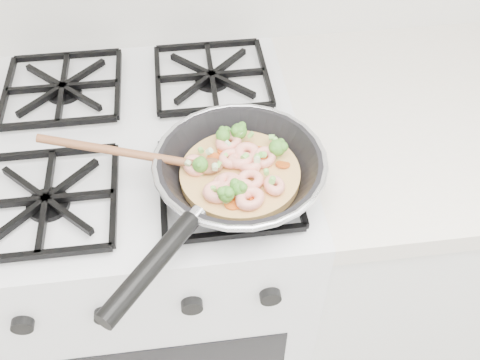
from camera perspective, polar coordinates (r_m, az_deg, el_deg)
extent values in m
cube|color=white|center=(1.38, -7.92, -9.42)|extent=(0.60, 0.60, 0.90)
cube|color=black|center=(1.03, -10.53, 4.86)|extent=(0.56, 0.56, 0.02)
cube|color=white|center=(1.57, 22.90, -6.01)|extent=(1.00, 0.58, 0.86)
torus|color=silver|center=(0.87, 0.00, 1.99)|extent=(0.28, 0.28, 0.01)
cylinder|color=black|center=(0.76, -9.32, -8.93)|extent=(0.14, 0.17, 0.03)
cylinder|color=tan|center=(0.89, 0.00, 0.58)|extent=(0.20, 0.20, 0.02)
ellipsoid|color=brown|center=(0.88, -3.24, 1.50)|extent=(0.05, 0.04, 0.01)
cylinder|color=brown|center=(0.89, -12.36, 2.90)|extent=(0.26, 0.06, 0.06)
torus|color=#FDAF95|center=(0.86, -1.03, -0.37)|extent=(0.07, 0.07, 0.02)
torus|color=#FDAF95|center=(0.90, -0.87, 2.27)|extent=(0.06, 0.06, 0.02)
torus|color=#FDAF95|center=(0.85, 0.31, -0.96)|extent=(0.05, 0.05, 0.02)
torus|color=#FDAF95|center=(0.89, -4.75, 1.54)|extent=(0.06, 0.06, 0.03)
torus|color=#FDAF95|center=(0.90, 0.75, 2.87)|extent=(0.05, 0.05, 0.03)
torus|color=#FDAF95|center=(0.86, -1.66, -0.32)|extent=(0.06, 0.06, 0.03)
torus|color=#FDAF95|center=(0.86, 3.60, -0.56)|extent=(0.05, 0.05, 0.02)
torus|color=#FDAF95|center=(0.89, 0.10, 2.07)|extent=(0.05, 0.05, 0.03)
torus|color=#FDAF95|center=(0.86, 1.06, 0.01)|extent=(0.06, 0.06, 0.02)
torus|color=#FDAF95|center=(0.84, 1.05, -1.96)|extent=(0.06, 0.07, 0.02)
torus|color=#FDAF95|center=(0.89, 0.97, 1.75)|extent=(0.06, 0.06, 0.02)
torus|color=#FDAF95|center=(0.90, 2.52, 2.38)|extent=(0.06, 0.06, 0.02)
torus|color=#FDAF95|center=(0.85, -2.33, -1.24)|extent=(0.05, 0.05, 0.02)
torus|color=#FDAF95|center=(0.92, -1.20, 4.00)|extent=(0.06, 0.06, 0.02)
ellipsoid|color=#4F9430|center=(0.90, 3.90, 3.36)|extent=(0.04, 0.04, 0.03)
ellipsoid|color=#4F9430|center=(0.92, -1.79, 4.68)|extent=(0.03, 0.03, 0.02)
ellipsoid|color=#4F9430|center=(0.83, -1.46, -1.48)|extent=(0.03, 0.03, 0.03)
ellipsoid|color=#4F9430|center=(0.87, -4.17, 1.59)|extent=(0.03, 0.03, 0.03)
ellipsoid|color=#4F9430|center=(0.93, -0.14, 5.09)|extent=(0.04, 0.04, 0.03)
ellipsoid|color=#4F9430|center=(0.84, -0.10, -0.87)|extent=(0.03, 0.03, 0.03)
cylinder|color=#D65B1B|center=(0.84, -0.31, -2.41)|extent=(0.03, 0.03, 0.01)
cylinder|color=#D65B1B|center=(0.90, 4.49, 1.65)|extent=(0.03, 0.03, 0.00)
cylinder|color=#D65B1B|center=(0.85, 1.68, -1.84)|extent=(0.03, 0.03, 0.00)
cylinder|color=#D65B1B|center=(0.93, 0.98, 3.51)|extent=(0.03, 0.03, 0.01)
cylinder|color=#D65B1B|center=(0.92, 2.14, 2.89)|extent=(0.03, 0.03, 0.00)
cylinder|color=#D65B1B|center=(0.90, -2.66, 2.08)|extent=(0.03, 0.03, 0.01)
cylinder|color=#D65B1B|center=(0.94, -1.23, 4.28)|extent=(0.03, 0.03, 0.00)
cylinder|color=#D65B1B|center=(0.92, -1.56, 2.98)|extent=(0.03, 0.03, 0.01)
cylinder|color=#D65B1B|center=(0.91, 2.81, 2.51)|extent=(0.03, 0.03, 0.01)
cylinder|color=#D65B1B|center=(0.84, -0.77, -2.44)|extent=(0.03, 0.03, 0.00)
cylinder|color=#D65B1B|center=(0.85, -0.16, -1.48)|extent=(0.03, 0.03, 0.01)
cylinder|color=#D65B1B|center=(0.90, 0.59, 1.73)|extent=(0.03, 0.03, 0.01)
cylinder|color=#7ACB51|center=(0.93, -1.20, 5.26)|extent=(0.01, 0.01, 0.01)
cylinder|color=#7ACB51|center=(0.88, 1.79, 2.49)|extent=(0.01, 0.01, 0.01)
cylinder|color=#7ACB51|center=(0.85, 3.39, -0.01)|extent=(0.01, 0.01, 0.01)
cylinder|color=#7ACB51|center=(0.84, -2.83, -0.95)|extent=(0.01, 0.01, 0.01)
cylinder|color=#7ACB51|center=(0.89, -1.60, 2.56)|extent=(0.01, 0.01, 0.01)
cylinder|color=#BCDA9A|center=(0.92, 0.09, 4.92)|extent=(0.01, 0.01, 0.01)
cylinder|color=#BCDA9A|center=(0.87, 1.79, 2.12)|extent=(0.01, 0.01, 0.01)
cylinder|color=#BCDA9A|center=(0.88, -5.47, 1.76)|extent=(0.01, 0.01, 0.01)
cylinder|color=#BCDA9A|center=(0.89, -3.21, 3.01)|extent=(0.01, 0.01, 0.01)
cylinder|color=#7ACB51|center=(0.88, 2.38, 2.66)|extent=(0.01, 0.01, 0.01)
cylinder|color=#7ACB51|center=(0.92, 1.14, 4.74)|extent=(0.01, 0.01, 0.01)
cylinder|color=#7ACB51|center=(0.92, 3.75, 3.81)|extent=(0.01, 0.01, 0.01)
cylinder|color=#7ACB51|center=(0.87, -2.22, 1.66)|extent=(0.01, 0.01, 0.01)
cylinder|color=#BCDA9A|center=(0.86, -2.64, 1.37)|extent=(0.01, 0.01, 0.01)
cylinder|color=#7ACB51|center=(0.86, 2.76, 0.85)|extent=(0.01, 0.01, 0.01)
cylinder|color=#BCDA9A|center=(0.91, -1.24, 3.78)|extent=(0.01, 0.01, 0.01)
cylinder|color=#7ACB51|center=(0.92, 3.35, 4.46)|extent=(0.01, 0.01, 0.01)
cylinder|color=#7ACB51|center=(0.91, 3.71, 4.19)|extent=(0.01, 0.01, 0.01)
cylinder|color=#7ACB51|center=(0.88, 0.52, 2.44)|extent=(0.01, 0.01, 0.01)
cylinder|color=#7ACB51|center=(0.90, -4.11, 3.12)|extent=(0.01, 0.01, 0.01)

